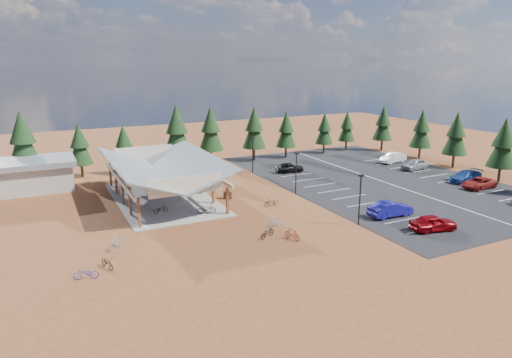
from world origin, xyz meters
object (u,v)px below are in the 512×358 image
car_7 (465,176)px  bike_pavilion (162,167)px  car_8 (415,164)px  lamp_post_2 (253,153)px  car_1 (390,209)px  bike_4 (206,209)px  bike_0 (161,209)px  bike_12 (267,232)px  trash_bin_0 (230,195)px  car_4 (289,167)px  bike_10 (86,273)px  bike_13 (275,222)px  bike_9 (116,243)px  car_9 (393,157)px  trash_bin_1 (226,195)px  lamp_post_1 (296,170)px  bike_16 (272,202)px  bike_5 (183,202)px  car_6 (479,183)px  bike_2 (152,191)px  bike_11 (292,234)px  lamp_post_0 (360,196)px  bike_3 (123,184)px  car_0 (433,223)px  bike_7 (165,182)px  bike_8 (107,263)px  bike_1 (151,205)px  bike_6 (177,190)px  outbuilding (28,175)px

car_7 → bike_pavilion: bearing=-109.6°
car_8 → lamp_post_2: bearing=-120.9°
car_1 → bike_4: bearing=62.9°
bike_0 → bike_12: bike_12 is taller
trash_bin_0 → car_4: car_4 is taller
bike_10 → bike_12: 15.96m
bike_4 → bike_13: bearing=-124.5°
bike_9 → car_9: (45.45, 15.71, 0.29)m
trash_bin_1 → car_9: 31.84m
lamp_post_1 → bike_16: bearing=-149.1°
bike_5 → car_6: 37.12m
trash_bin_0 → bike_10: size_ratio=0.50×
bike_5 → car_4: bearing=-68.8°
bike_2 → bike_0: bearing=170.2°
trash_bin_0 → car_7: bearing=-12.3°
bike_11 → bike_2: bearing=92.9°
bike_2 → bike_5: bearing=-167.4°
trash_bin_0 → bike_9: size_ratio=0.49×
bike_4 → bike_13: (4.75, -6.36, -0.11)m
lamp_post_0 → lamp_post_1: same height
bike_5 → car_7: car_7 is taller
bike_pavilion → car_6: (37.13, -13.14, -3.10)m
bike_2 → bike_16: bike_16 is taller
bike_3 → car_0: size_ratio=0.34×
car_1 → car_9: car_9 is taller
lamp_post_1 → bike_13: size_ratio=3.10×
bike_11 → bike_7: bearing=84.7°
bike_8 → bike_3: bearing=58.6°
bike_3 → bike_5: size_ratio=0.87×
car_6 → lamp_post_2: bearing=-136.0°
bike_7 → car_9: (36.21, -2.16, 0.21)m
trash_bin_0 → bike_1: bearing=-178.5°
car_0 → car_1: bearing=20.3°
trash_bin_1 → bike_12: 13.08m
trash_bin_1 → bike_12: size_ratio=0.47×
bike_13 → lamp_post_0: bearing=74.1°
car_6 → car_7: (1.10, 2.99, 0.07)m
lamp_post_1 → bike_16: lamp_post_1 is taller
bike_11 → trash_bin_0: bearing=71.8°
bike_6 → car_9: (35.93, 2.04, 0.32)m
bike_8 → trash_bin_0: bearing=20.8°
bike_pavilion → lamp_post_1: bearing=-18.4°
bike_12 → bike_9: bearing=48.6°
outbuilding → car_4: 34.47m
lamp_post_2 → car_6: lamp_post_2 is taller
trash_bin_1 → car_4: size_ratio=0.22×
bike_0 → bike_2: bearing=-15.6°
bike_5 → bike_13: size_ratio=1.05×
bike_3 → bike_11: bike_11 is taller
bike_13 → car_6: size_ratio=0.33×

